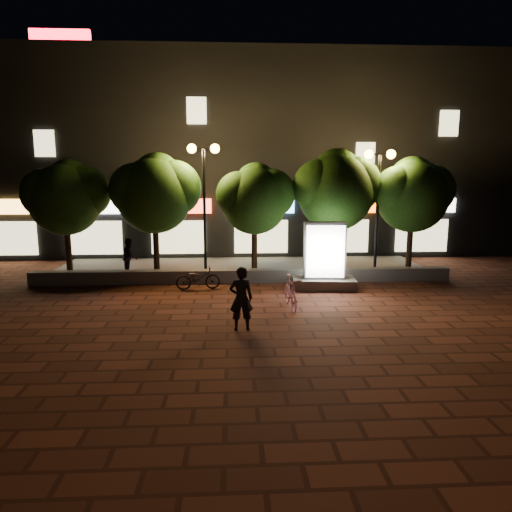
{
  "coord_description": "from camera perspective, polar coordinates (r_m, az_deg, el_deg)",
  "views": [
    {
      "loc": [
        -0.41,
        -13.04,
        4.06
      ],
      "look_at": [
        0.36,
        1.5,
        1.47
      ],
      "focal_mm": 31.95,
      "sensor_mm": 36.0,
      "label": 1
    }
  ],
  "objects": [
    {
      "name": "ground",
      "position": [
        13.67,
        -1.18,
        -7.19
      ],
      "size": [
        80.0,
        80.0,
        0.0
      ],
      "primitive_type": "plane",
      "color": "#5F2B1E",
      "rests_on": "ground"
    },
    {
      "name": "tree_right",
      "position": [
        19.0,
        10.06,
        8.45
      ],
      "size": [
        3.72,
        3.1,
        5.07
      ],
      "color": "black",
      "rests_on": "sidewalk"
    },
    {
      "name": "retaining_wall",
      "position": [
        17.47,
        -1.61,
        -2.51
      ],
      "size": [
        16.0,
        0.45,
        0.5
      ],
      "primitive_type": "cube",
      "color": "slate",
      "rests_on": "ground"
    },
    {
      "name": "tree_mid",
      "position": [
        18.55,
        -0.06,
        7.48
      ],
      "size": [
        3.24,
        2.7,
        4.5
      ],
      "color": "black",
      "rests_on": "sidewalk"
    },
    {
      "name": "pedestrian",
      "position": [
        18.87,
        -15.51,
        -0.07
      ],
      "size": [
        0.72,
        0.85,
        1.54
      ],
      "primitive_type": "imported",
      "rotation": [
        0.0,
        0.0,
        1.77
      ],
      "color": "black",
      "rests_on": "sidewalk"
    },
    {
      "name": "scooter_parked",
      "position": [
        16.5,
        -7.27,
        -2.76
      ],
      "size": [
        1.64,
        0.78,
        0.83
      ],
      "primitive_type": "imported",
      "rotation": [
        0.0,
        0.0,
        1.72
      ],
      "color": "black",
      "rests_on": "ground"
    },
    {
      "name": "street_lamp_left",
      "position": [
        18.28,
        -6.55,
        9.93
      ],
      "size": [
        1.26,
        0.36,
        5.18
      ],
      "color": "black",
      "rests_on": "sidewalk"
    },
    {
      "name": "scooter_pink",
      "position": [
        14.06,
        4.34,
        -4.55
      ],
      "size": [
        0.61,
        1.73,
        1.02
      ],
      "primitive_type": "imported",
      "rotation": [
        0.0,
        0.0,
        0.08
      ],
      "color": "#F59DCD",
      "rests_on": "ground"
    },
    {
      "name": "sidewalk",
      "position": [
        19.96,
        -1.79,
        -1.53
      ],
      "size": [
        16.0,
        5.0,
        0.08
      ],
      "primitive_type": "cube",
      "color": "slate",
      "rests_on": "ground"
    },
    {
      "name": "ad_kiosk",
      "position": [
        16.58,
        8.54,
        -0.73
      ],
      "size": [
        2.32,
        1.3,
        2.42
      ],
      "color": "slate",
      "rests_on": "ground"
    },
    {
      "name": "rider",
      "position": [
        12.02,
        -1.87,
        -5.35
      ],
      "size": [
        0.66,
        0.46,
        1.72
      ],
      "primitive_type": "imported",
      "rotation": [
        0.0,
        0.0,
        3.23
      ],
      "color": "black",
      "rests_on": "ground"
    },
    {
      "name": "building_block",
      "position": [
        26.06,
        -2.19,
        12.14
      ],
      "size": [
        28.0,
        8.12,
        11.3
      ],
      "color": "black",
      "rests_on": "ground"
    },
    {
      "name": "tree_far_right",
      "position": [
        19.97,
        19.09,
        7.56
      ],
      "size": [
        3.48,
        2.9,
        4.76
      ],
      "color": "black",
      "rests_on": "sidewalk"
    },
    {
      "name": "tree_left",
      "position": [
        18.76,
        -12.46,
        7.98
      ],
      "size": [
        3.6,
        3.0,
        4.89
      ],
      "color": "black",
      "rests_on": "sidewalk"
    },
    {
      "name": "street_lamp_right",
      "position": [
        19.18,
        15.12,
        9.25
      ],
      "size": [
        1.26,
        0.36,
        4.98
      ],
      "color": "black",
      "rests_on": "sidewalk"
    },
    {
      "name": "tree_far_left",
      "position": [
        19.64,
        -22.65,
        7.08
      ],
      "size": [
        3.36,
        2.8,
        4.63
      ],
      "color": "black",
      "rests_on": "sidewalk"
    }
  ]
}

